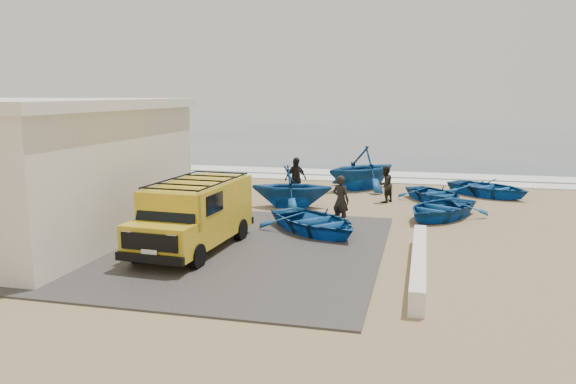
{
  "coord_description": "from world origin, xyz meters",
  "views": [
    {
      "loc": [
        5.02,
        -17.0,
        4.48
      ],
      "look_at": [
        0.61,
        1.07,
        1.2
      ],
      "focal_mm": 35.0,
      "sensor_mm": 36.0,
      "label": 1
    }
  ],
  "objects_px": {
    "boat_near_right": "(440,208)",
    "fisherman_front": "(341,200)",
    "building": "(15,168)",
    "boat_near_left": "(315,222)",
    "boat_far_left": "(362,168)",
    "boat_far_right": "(489,188)",
    "fisherman_back": "(296,179)",
    "parapet": "(419,262)",
    "boat_mid_left": "(292,186)",
    "fisherman_middle": "(385,184)",
    "boat_mid_right": "(435,194)",
    "van": "(195,213)"
  },
  "relations": [
    {
      "from": "boat_near_left",
      "to": "parapet",
      "type": "bearing_deg",
      "value": -91.83
    },
    {
      "from": "boat_mid_left",
      "to": "boat_far_right",
      "type": "height_order",
      "value": "boat_mid_left"
    },
    {
      "from": "building",
      "to": "boat_mid_right",
      "type": "xyz_separation_m",
      "value": [
        13.02,
        8.86,
        -1.83
      ]
    },
    {
      "from": "boat_mid_left",
      "to": "boat_mid_right",
      "type": "height_order",
      "value": "boat_mid_left"
    },
    {
      "from": "building",
      "to": "boat_far_right",
      "type": "relative_size",
      "value": 2.56
    },
    {
      "from": "building",
      "to": "boat_near_right",
      "type": "height_order",
      "value": "building"
    },
    {
      "from": "building",
      "to": "boat_near_left",
      "type": "xyz_separation_m",
      "value": [
        9.18,
        2.36,
        -1.77
      ]
    },
    {
      "from": "boat_near_left",
      "to": "boat_near_right",
      "type": "bearing_deg",
      "value": -7.14
    },
    {
      "from": "fisherman_front",
      "to": "boat_far_right",
      "type": "bearing_deg",
      "value": -103.84
    },
    {
      "from": "van",
      "to": "fisherman_back",
      "type": "height_order",
      "value": "van"
    },
    {
      "from": "boat_far_right",
      "to": "fisherman_back",
      "type": "height_order",
      "value": "fisherman_back"
    },
    {
      "from": "building",
      "to": "boat_near_right",
      "type": "xyz_separation_m",
      "value": [
        13.15,
        5.62,
        -1.78
      ]
    },
    {
      "from": "boat_mid_right",
      "to": "boat_near_left",
      "type": "bearing_deg",
      "value": -155.46
    },
    {
      "from": "building",
      "to": "boat_mid_right",
      "type": "height_order",
      "value": "building"
    },
    {
      "from": "boat_near_left",
      "to": "fisherman_middle",
      "type": "distance_m",
      "value": 6.2
    },
    {
      "from": "van",
      "to": "boat_near_right",
      "type": "bearing_deg",
      "value": 44.07
    },
    {
      "from": "fisherman_middle",
      "to": "fisherman_back",
      "type": "xyz_separation_m",
      "value": [
        -3.68,
        -0.58,
        0.16
      ]
    },
    {
      "from": "van",
      "to": "boat_far_right",
      "type": "xyz_separation_m",
      "value": [
        9.15,
        11.04,
        -0.72
      ]
    },
    {
      "from": "building",
      "to": "fisherman_back",
      "type": "relative_size",
      "value": 5.1
    },
    {
      "from": "boat_far_left",
      "to": "boat_far_right",
      "type": "distance_m",
      "value": 5.71
    },
    {
      "from": "building",
      "to": "fisherman_front",
      "type": "distance_m",
      "value": 10.58
    },
    {
      "from": "boat_far_left",
      "to": "fisherman_middle",
      "type": "bearing_deg",
      "value": -24.55
    },
    {
      "from": "boat_near_left",
      "to": "building",
      "type": "bearing_deg",
      "value": 147.9
    },
    {
      "from": "boat_mid_right",
      "to": "building",
      "type": "bearing_deg",
      "value": 179.4
    },
    {
      "from": "building",
      "to": "boat_mid_left",
      "type": "height_order",
      "value": "building"
    },
    {
      "from": "boat_near_right",
      "to": "boat_far_right",
      "type": "xyz_separation_m",
      "value": [
        2.18,
        5.07,
        -0.0
      ]
    },
    {
      "from": "boat_far_right",
      "to": "fisherman_back",
      "type": "relative_size",
      "value": 1.99
    },
    {
      "from": "boat_near_left",
      "to": "boat_far_left",
      "type": "height_order",
      "value": "boat_far_left"
    },
    {
      "from": "boat_mid_right",
      "to": "boat_far_right",
      "type": "distance_m",
      "value": 2.95
    },
    {
      "from": "boat_near_left",
      "to": "fisherman_front",
      "type": "distance_m",
      "value": 1.6
    },
    {
      "from": "building",
      "to": "boat_near_right",
      "type": "distance_m",
      "value": 14.41
    },
    {
      "from": "boat_near_left",
      "to": "fisherman_middle",
      "type": "relative_size",
      "value": 2.52
    },
    {
      "from": "boat_far_left",
      "to": "parapet",
      "type": "bearing_deg",
      "value": -35.3
    },
    {
      "from": "fisherman_front",
      "to": "van",
      "type": "bearing_deg",
      "value": 73.2
    },
    {
      "from": "boat_near_left",
      "to": "boat_far_left",
      "type": "xyz_separation_m",
      "value": [
        0.51,
        8.9,
        0.63
      ]
    },
    {
      "from": "boat_mid_left",
      "to": "fisherman_back",
      "type": "bearing_deg",
      "value": -1.08
    },
    {
      "from": "boat_mid_right",
      "to": "boat_far_left",
      "type": "relative_size",
      "value": 0.82
    },
    {
      "from": "van",
      "to": "fisherman_middle",
      "type": "bearing_deg",
      "value": 64.33
    },
    {
      "from": "boat_near_right",
      "to": "fisherman_front",
      "type": "relative_size",
      "value": 2.12
    },
    {
      "from": "building",
      "to": "boat_far_right",
      "type": "bearing_deg",
      "value": 34.91
    },
    {
      "from": "building",
      "to": "parapet",
      "type": "xyz_separation_m",
      "value": [
        12.5,
        -1.0,
        -1.89
      ]
    },
    {
      "from": "parapet",
      "to": "fisherman_back",
      "type": "xyz_separation_m",
      "value": [
        -5.19,
        8.7,
        0.65
      ]
    },
    {
      "from": "boat_near_left",
      "to": "fisherman_middle",
      "type": "height_order",
      "value": "fisherman_middle"
    },
    {
      "from": "boat_near_left",
      "to": "fisherman_back",
      "type": "distance_m",
      "value": 5.68
    },
    {
      "from": "fisherman_back",
      "to": "boat_mid_right",
      "type": "bearing_deg",
      "value": -37.63
    },
    {
      "from": "boat_mid_right",
      "to": "van",
      "type": "bearing_deg",
      "value": -161.45
    },
    {
      "from": "boat_near_right",
      "to": "boat_mid_left",
      "type": "height_order",
      "value": "boat_mid_left"
    },
    {
      "from": "building",
      "to": "fisherman_middle",
      "type": "distance_m",
      "value": 13.83
    },
    {
      "from": "boat_near_right",
      "to": "boat_mid_right",
      "type": "distance_m",
      "value": 3.24
    },
    {
      "from": "boat_far_left",
      "to": "fisherman_back",
      "type": "height_order",
      "value": "boat_far_left"
    }
  ]
}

